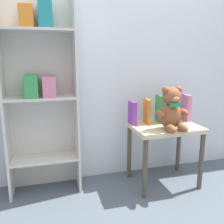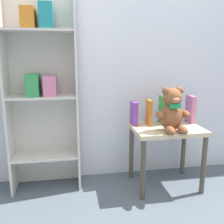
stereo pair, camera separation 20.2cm
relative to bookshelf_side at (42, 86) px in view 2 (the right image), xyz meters
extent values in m
cube|color=silver|center=(0.78, 0.14, 0.38)|extent=(4.80, 0.06, 2.50)
cube|color=beige|center=(-0.27, -0.04, -0.08)|extent=(0.02, 0.25, 1.58)
cube|color=beige|center=(0.27, -0.04, -0.08)|extent=(0.02, 0.25, 1.58)
cube|color=beige|center=(0.00, 0.08, -0.08)|extent=(0.56, 0.02, 1.58)
cube|color=beige|center=(0.00, -0.04, -0.59)|extent=(0.53, 0.23, 0.02)
cube|color=beige|center=(0.00, -0.04, -0.08)|extent=(0.53, 0.23, 0.02)
cube|color=beige|center=(0.00, -0.04, 0.42)|extent=(0.53, 0.23, 0.02)
cube|color=orange|center=(-0.07, -0.05, 0.51)|extent=(0.10, 0.18, 0.15)
cube|color=teal|center=(0.06, -0.05, 0.52)|extent=(0.10, 0.18, 0.19)
cube|color=#33934C|center=(-0.07, -0.05, 0.01)|extent=(0.10, 0.18, 0.17)
cube|color=#D17093|center=(0.06, -0.05, 0.00)|extent=(0.10, 0.18, 0.16)
cube|color=beige|center=(1.00, -0.18, -0.36)|extent=(0.57, 0.42, 0.04)
cylinder|color=#494233|center=(0.75, -0.37, -0.63)|extent=(0.04, 0.04, 0.49)
cylinder|color=#494233|center=(1.26, -0.37, -0.63)|extent=(0.04, 0.04, 0.49)
cylinder|color=#494233|center=(0.75, 0.00, -0.63)|extent=(0.04, 0.04, 0.49)
cylinder|color=#494233|center=(1.26, 0.00, -0.63)|extent=(0.04, 0.04, 0.49)
ellipsoid|color=brown|center=(1.00, -0.28, -0.24)|extent=(0.18, 0.14, 0.21)
sphere|color=brown|center=(1.00, -0.28, -0.08)|extent=(0.15, 0.15, 0.15)
sphere|color=brown|center=(0.94, -0.28, -0.03)|extent=(0.06, 0.06, 0.06)
sphere|color=brown|center=(1.05, -0.28, -0.03)|extent=(0.06, 0.06, 0.06)
ellipsoid|color=#B56E48|center=(1.00, -0.35, -0.09)|extent=(0.06, 0.04, 0.04)
ellipsoid|color=brown|center=(0.89, -0.30, -0.21)|extent=(0.06, 0.12, 0.06)
ellipsoid|color=brown|center=(1.10, -0.30, -0.21)|extent=(0.06, 0.12, 0.06)
ellipsoid|color=brown|center=(0.95, -0.39, -0.31)|extent=(0.06, 0.13, 0.06)
ellipsoid|color=brown|center=(1.05, -0.39, -0.31)|extent=(0.06, 0.13, 0.06)
cube|color=#198E4C|center=(1.00, -0.34, -0.14)|extent=(0.08, 0.02, 0.03)
cube|color=purple|center=(0.75, -0.07, -0.25)|extent=(0.05, 0.11, 0.20)
cube|color=orange|center=(0.88, -0.08, -0.24)|extent=(0.02, 0.12, 0.22)
cube|color=#33934C|center=(1.00, -0.07, -0.22)|extent=(0.03, 0.13, 0.24)
cube|color=#2D51B7|center=(1.13, -0.07, -0.22)|extent=(0.04, 0.10, 0.25)
cube|color=#D17093|center=(1.26, -0.08, -0.22)|extent=(0.04, 0.13, 0.24)
camera|label=1|loc=(0.02, -2.04, 0.23)|focal=40.00mm
camera|label=2|loc=(0.21, -2.08, 0.23)|focal=40.00mm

